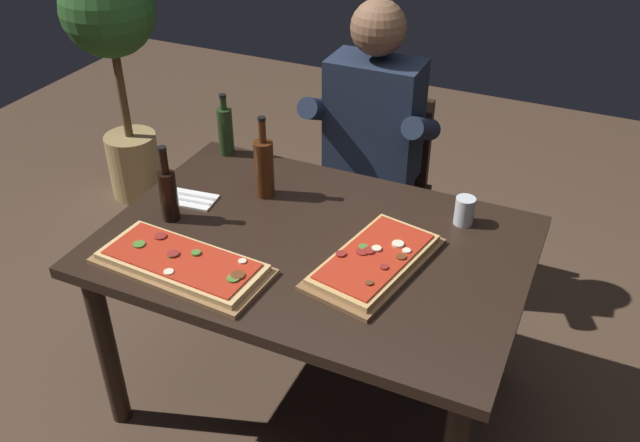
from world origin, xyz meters
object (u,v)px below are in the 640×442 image
pizza_rectangular_front (182,264)px  potted_plant_corner (114,47)px  oil_bottle_amber (225,130)px  tumbler_near_camera (464,212)px  dining_table (314,264)px  seated_diner (369,143)px  diner_chair (377,183)px  wine_bottle_dark (264,167)px  vinegar_bottle_green (168,193)px  pizza_rectangular_left (375,261)px

pizza_rectangular_front → potted_plant_corner: potted_plant_corner is taller
oil_bottle_amber → tumbler_near_camera: size_ratio=2.56×
dining_table → oil_bottle_amber: bearing=144.5°
dining_table → seated_diner: 0.75m
dining_table → tumbler_near_camera: size_ratio=13.95×
dining_table → diner_chair: bearing=95.7°
diner_chair → seated_diner: seated_diner is taller
wine_bottle_dark → diner_chair: wine_bottle_dark is taller
dining_table → pizza_rectangular_front: bearing=-135.6°
pizza_rectangular_front → vinegar_bottle_green: vinegar_bottle_green is taller
vinegar_bottle_green → wine_bottle_dark: bearing=51.1°
diner_chair → vinegar_bottle_green: bearing=-114.4°
tumbler_near_camera → vinegar_bottle_green: bearing=-157.2°
oil_bottle_amber → tumbler_near_camera: 1.02m
dining_table → wine_bottle_dark: (-0.29, 0.20, 0.21)m
dining_table → seated_diner: bearing=96.6°
pizza_rectangular_left → diner_chair: 0.99m
wine_bottle_dark → seated_diner: seated_diner is taller
dining_table → diner_chair: diner_chair is taller
dining_table → potted_plant_corner: (-1.57, 0.97, 0.22)m
pizza_rectangular_front → pizza_rectangular_left: bearing=25.9°
pizza_rectangular_left → tumbler_near_camera: size_ratio=5.26×
dining_table → oil_bottle_amber: size_ratio=5.44×
pizza_rectangular_front → oil_bottle_amber: size_ratio=2.26×
diner_chair → potted_plant_corner: size_ratio=0.67×
dining_table → pizza_rectangular_left: (0.23, -0.04, 0.12)m
diner_chair → oil_bottle_amber: bearing=-138.6°
oil_bottle_amber → seated_diner: size_ratio=0.19×
pizza_rectangular_front → diner_chair: (0.23, 1.16, -0.27)m
pizza_rectangular_left → diner_chair: bearing=109.4°
pizza_rectangular_front → potted_plant_corner: size_ratio=0.45×
pizza_rectangular_front → pizza_rectangular_left: 0.61m
pizza_rectangular_front → dining_table: bearing=44.4°
seated_diner → pizza_rectangular_left: bearing=-67.9°
oil_bottle_amber → diner_chair: bearing=41.4°
pizza_rectangular_left → oil_bottle_amber: 0.94m
wine_bottle_dark → seated_diner: (0.20, 0.54, -0.11)m
dining_table → diner_chair: (-0.09, 0.86, -0.16)m
dining_table → potted_plant_corner: bearing=148.4°
dining_table → oil_bottle_amber: (-0.58, 0.42, 0.20)m
oil_bottle_amber → pizza_rectangular_front: bearing=-69.5°
vinegar_bottle_green → tumbler_near_camera: vinegar_bottle_green is taller
pizza_rectangular_left → vinegar_bottle_green: bearing=-177.1°
seated_diner → potted_plant_corner: (-1.49, 0.23, 0.12)m
tumbler_near_camera → wine_bottle_dark: bearing=-170.7°
pizza_rectangular_front → seated_diner: 1.07m
pizza_rectangular_left → diner_chair: diner_chair is taller
dining_table → diner_chair: 0.87m
dining_table → potted_plant_corner: size_ratio=1.08×
vinegar_bottle_green → dining_table: bearing=9.0°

